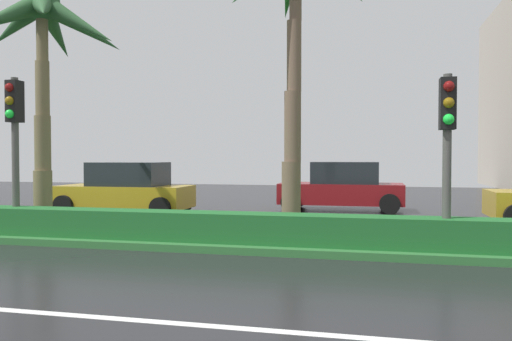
{
  "coord_description": "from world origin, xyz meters",
  "views": [
    {
      "loc": [
        1.51,
        -3.34,
        1.9
      ],
      "look_at": [
        -1.95,
        11.75,
        1.48
      ],
      "focal_mm": 35.45,
      "sensor_mm": 36.0,
      "label": 1
    }
  ],
  "objects_px": {
    "traffic_signal_median_right": "(447,129)",
    "car_in_traffic_leading": "(126,190)",
    "traffic_signal_median_left": "(14,126)",
    "palm_tree_mid_left": "(41,33)",
    "car_in_traffic_second": "(342,187)"
  },
  "relations": [
    {
      "from": "traffic_signal_median_left",
      "to": "traffic_signal_median_right",
      "type": "height_order",
      "value": "traffic_signal_median_left"
    },
    {
      "from": "traffic_signal_median_right",
      "to": "car_in_traffic_leading",
      "type": "bearing_deg",
      "value": 150.64
    },
    {
      "from": "palm_tree_mid_left",
      "to": "car_in_traffic_leading",
      "type": "relative_size",
      "value": 1.43
    },
    {
      "from": "traffic_signal_median_left",
      "to": "car_in_traffic_second",
      "type": "distance_m",
      "value": 10.76
    },
    {
      "from": "traffic_signal_median_left",
      "to": "car_in_traffic_leading",
      "type": "distance_m",
      "value": 5.32
    },
    {
      "from": "traffic_signal_median_left",
      "to": "car_in_traffic_leading",
      "type": "bearing_deg",
      "value": 87.73
    },
    {
      "from": "palm_tree_mid_left",
      "to": "traffic_signal_median_right",
      "type": "xyz_separation_m",
      "value": [
        9.66,
        -1.53,
        -2.66
      ]
    },
    {
      "from": "palm_tree_mid_left",
      "to": "traffic_signal_median_left",
      "type": "xyz_separation_m",
      "value": [
        0.26,
        -1.37,
        -2.45
      ]
    },
    {
      "from": "traffic_signal_median_right",
      "to": "car_in_traffic_leading",
      "type": "height_order",
      "value": "traffic_signal_median_right"
    },
    {
      "from": "traffic_signal_median_left",
      "to": "traffic_signal_median_right",
      "type": "distance_m",
      "value": 9.4
    },
    {
      "from": "traffic_signal_median_right",
      "to": "car_in_traffic_second",
      "type": "bearing_deg",
      "value": 106.33
    },
    {
      "from": "car_in_traffic_second",
      "to": "palm_tree_mid_left",
      "type": "bearing_deg",
      "value": 42.18
    },
    {
      "from": "car_in_traffic_leading",
      "to": "car_in_traffic_second",
      "type": "bearing_deg",
      "value": -156.58
    },
    {
      "from": "palm_tree_mid_left",
      "to": "car_in_traffic_second",
      "type": "relative_size",
      "value": 1.43
    },
    {
      "from": "palm_tree_mid_left",
      "to": "car_in_traffic_leading",
      "type": "xyz_separation_m",
      "value": [
        0.46,
        3.64,
        -4.24
      ]
    }
  ]
}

